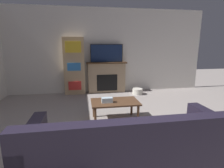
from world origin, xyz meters
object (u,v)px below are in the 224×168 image
Objects in this scene: tv at (107,53)px; coffee_table at (115,104)px; couch at (131,152)px; bookshelf at (74,66)px; storage_basket at (137,91)px; fireplace at (107,77)px.

tv is 2.41m from coffee_table.
bookshelf is at bearing 102.03° from couch.
bookshelf reaches higher than storage_basket.
couch is (-0.23, -3.81, -0.22)m from fireplace.
coffee_table is at bearing -93.47° from tv.
tv is 1.58m from storage_basket.
couch is 7.53× the size of storage_basket.
bookshelf reaches higher than couch.
fireplace is 4.08× the size of storage_basket.
couch reaches higher than coffee_table.
couch is at bearing -93.41° from tv.
coffee_table is at bearing 86.67° from couch.
bookshelf is at bearing -178.77° from fireplace.
storage_basket is (0.94, -0.41, -0.42)m from fireplace.
fireplace is at bearing 1.23° from bookshelf.
tv is at bearing 86.53° from coffee_table.
coffee_table is at bearing -93.44° from fireplace.
bookshelf is (-0.81, 3.79, 0.61)m from couch.
fireplace is 3.82m from couch.
couch is 3.60m from storage_basket.
fireplace is at bearing 90.00° from tv.
storage_basket is at bearing -23.66° from fireplace.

